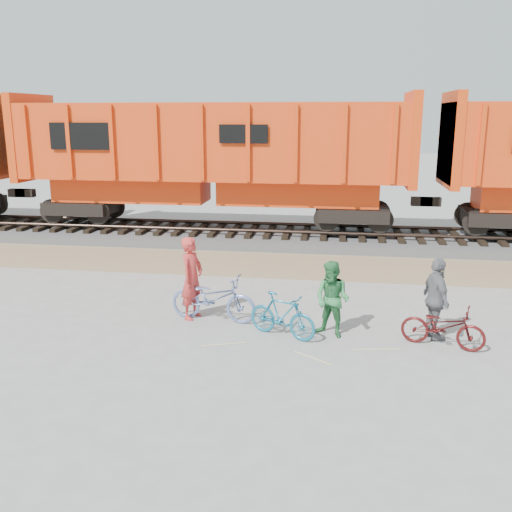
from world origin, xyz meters
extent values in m
plane|color=#9E9E99|center=(0.00, 0.00, 0.00)|extent=(120.00, 120.00, 0.00)
cube|color=tan|center=(0.00, 5.50, 0.01)|extent=(120.00, 3.00, 0.02)
cube|color=slate|center=(0.00, 9.00, 0.15)|extent=(120.00, 4.00, 0.30)
cube|color=black|center=(-6.50, 9.00, 0.36)|extent=(0.22, 2.60, 0.12)
cube|color=black|center=(0.00, 9.00, 0.36)|extent=(0.22, 2.60, 0.12)
cube|color=black|center=(6.50, 9.00, 0.36)|extent=(0.22, 2.60, 0.12)
cylinder|color=#382821|center=(0.00, 8.28, 0.48)|extent=(120.00, 0.12, 0.12)
cylinder|color=#382821|center=(0.00, 9.72, 0.48)|extent=(120.00, 0.12, 0.12)
cube|color=red|center=(-11.55, 9.00, 3.64)|extent=(0.30, 3.06, 3.10)
cube|color=black|center=(-3.40, 9.00, 0.94)|extent=(11.20, 2.20, 0.80)
cube|color=red|center=(-3.40, 9.00, 1.79)|extent=(11.76, 1.65, 0.90)
cube|color=red|center=(-3.40, 9.00, 3.54)|extent=(14.00, 3.00, 2.60)
cube|color=red|center=(-10.25, 9.00, 3.64)|extent=(0.30, 3.06, 3.10)
cube|color=red|center=(3.45, 9.00, 3.64)|extent=(0.30, 3.06, 3.10)
cube|color=black|center=(-7.60, 7.42, 3.74)|extent=(2.20, 0.04, 0.90)
cube|color=red|center=(4.75, 9.00, 3.64)|extent=(0.30, 3.06, 3.10)
imported|color=#667BB1|center=(-1.49, 0.53, 0.52)|extent=(2.04, 0.96, 1.03)
imported|color=#176B8A|center=(0.11, -0.21, 0.46)|extent=(1.58, 1.05, 0.93)
imported|color=#4D1111|center=(3.27, -0.27, 0.42)|extent=(1.70, 1.01, 0.84)
imported|color=red|center=(-1.99, 0.63, 0.92)|extent=(0.60, 0.77, 1.85)
imported|color=#307C41|center=(1.11, -0.01, 0.79)|extent=(0.95, 0.87, 1.58)
imported|color=slate|center=(3.17, 0.13, 0.85)|extent=(0.68, 1.07, 1.69)
camera|label=1|loc=(1.23, -11.15, 4.43)|focal=40.00mm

